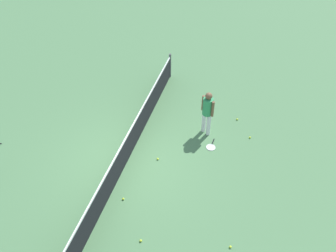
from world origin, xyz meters
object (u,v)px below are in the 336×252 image
at_px(tennis_ball_near_player, 237,119).
at_px(tennis_ball_midcourt, 250,137).
at_px(player_near_side, 207,110).
at_px(tennis_ball_stray_right, 158,159).
at_px(tennis_racket_near_player, 211,147).
at_px(tennis_ball_stray_left, 230,247).
at_px(tennis_ball_by_net, 123,199).
at_px(tennis_ball_baseline, 141,241).

xyz_separation_m(tennis_ball_near_player, tennis_ball_midcourt, (-0.83, -0.55, 0.00)).
xyz_separation_m(player_near_side, tennis_ball_stray_right, (-1.69, 1.21, -0.98)).
bearing_deg(tennis_ball_near_player, tennis_racket_near_player, 158.30).
bearing_deg(tennis_ball_stray_left, tennis_racket_near_player, 18.78).
distance_m(tennis_ball_by_net, tennis_ball_midcourt, 4.84).
bearing_deg(tennis_racket_near_player, tennis_ball_by_net, 144.19).
xyz_separation_m(player_near_side, tennis_ball_stray_left, (-4.11, -1.50, -0.98)).
relative_size(tennis_ball_by_net, tennis_ball_stray_left, 1.00).
distance_m(tennis_ball_near_player, tennis_ball_midcourt, 1.00).
height_order(player_near_side, tennis_ball_baseline, player_near_side).
bearing_deg(player_near_side, tennis_ball_baseline, 170.39).
distance_m(tennis_racket_near_player, tennis_ball_stray_left, 3.65).
bearing_deg(tennis_ball_by_net, tennis_ball_near_player, -31.10).
bearing_deg(tennis_ball_near_player, tennis_ball_stray_right, 140.65).
distance_m(tennis_ball_by_net, tennis_ball_stray_left, 3.27).
bearing_deg(tennis_ball_baseline, tennis_ball_near_player, -17.47).
bearing_deg(tennis_ball_by_net, tennis_racket_near_player, -35.81).
relative_size(tennis_ball_near_player, tennis_ball_by_net, 1.00).
xyz_separation_m(tennis_ball_stray_left, tennis_ball_stray_right, (2.42, 2.71, 0.00)).
relative_size(tennis_racket_near_player, tennis_ball_by_net, 9.00).
xyz_separation_m(tennis_ball_near_player, tennis_ball_baseline, (-5.55, 1.75, 0.00)).
relative_size(tennis_ball_midcourt, tennis_ball_baseline, 1.00).
xyz_separation_m(tennis_ball_near_player, tennis_ball_by_net, (-4.43, 2.67, 0.00)).
bearing_deg(tennis_ball_baseline, tennis_racket_near_player, -15.66).
xyz_separation_m(tennis_racket_near_player, tennis_ball_stray_left, (-3.46, -1.18, 0.02)).
distance_m(tennis_ball_midcourt, tennis_ball_baseline, 5.25).
bearing_deg(player_near_side, tennis_ball_near_player, -45.08).
height_order(tennis_ball_near_player, tennis_ball_midcourt, same).
xyz_separation_m(tennis_ball_baseline, tennis_ball_stray_right, (2.89, 0.43, 0.00)).
bearing_deg(tennis_ball_midcourt, tennis_racket_near_player, 123.51).
distance_m(tennis_ball_baseline, tennis_ball_stray_right, 2.92).
bearing_deg(player_near_side, tennis_ball_midcourt, -84.69).
bearing_deg(tennis_ball_stray_left, tennis_ball_baseline, 101.75).
height_order(tennis_ball_midcourt, tennis_ball_stray_right, same).
distance_m(tennis_ball_near_player, tennis_ball_stray_right, 3.44).
bearing_deg(tennis_ball_stray_right, tennis_ball_near_player, -39.35).
bearing_deg(tennis_ball_stray_left, player_near_side, 20.08).
relative_size(tennis_ball_by_net, tennis_ball_stray_right, 1.00).
distance_m(tennis_racket_near_player, tennis_ball_baseline, 4.08).
distance_m(tennis_ball_stray_left, tennis_ball_stray_right, 3.63).
distance_m(tennis_ball_baseline, tennis_ball_stray_left, 2.33).
relative_size(player_near_side, tennis_ball_stray_left, 25.76).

